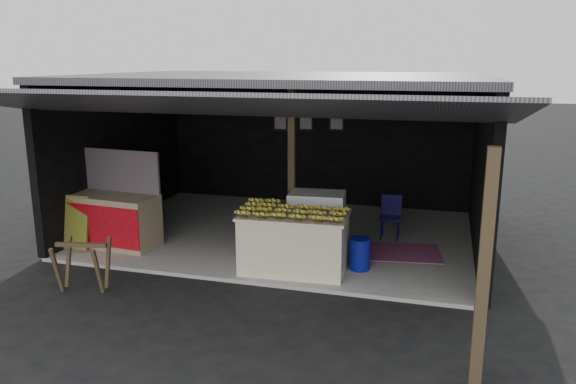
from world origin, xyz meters
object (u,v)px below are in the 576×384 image
(plastic_chair, at_px, (391,213))
(sawhorse, at_px, (82,261))
(banana_table, at_px, (294,242))
(water_barrel, at_px, (360,255))
(neighbor_stall, at_px, (113,218))
(white_crate, at_px, (317,222))

(plastic_chair, bearing_deg, sawhorse, -138.91)
(banana_table, relative_size, water_barrel, 3.57)
(water_barrel, bearing_deg, banana_table, -162.82)
(plastic_chair, bearing_deg, neighbor_stall, -159.64)
(water_barrel, bearing_deg, plastic_chair, 80.68)
(neighbor_stall, xyz_separation_m, water_barrel, (4.40, 0.01, -0.26))
(banana_table, xyz_separation_m, sawhorse, (-2.76, -1.50, -0.06))
(banana_table, distance_m, neighbor_stall, 3.43)
(white_crate, height_order, plastic_chair, white_crate)
(water_barrel, bearing_deg, neighbor_stall, -179.93)
(sawhorse, bearing_deg, water_barrel, 14.22)
(banana_table, bearing_deg, neighbor_stall, 171.93)
(banana_table, relative_size, plastic_chair, 2.16)
(neighbor_stall, xyz_separation_m, plastic_chair, (4.69, 1.80, -0.04))
(banana_table, xyz_separation_m, white_crate, (0.13, 0.96, 0.06))
(neighbor_stall, height_order, sawhorse, neighbor_stall)
(white_crate, xyz_separation_m, neighbor_stall, (-3.55, -0.66, -0.02))
(white_crate, height_order, neighbor_stall, neighbor_stall)
(neighbor_stall, bearing_deg, banana_table, -0.07)
(neighbor_stall, relative_size, plastic_chair, 2.12)
(banana_table, height_order, sawhorse, banana_table)
(neighbor_stall, xyz_separation_m, sawhorse, (0.66, -1.80, -0.10))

